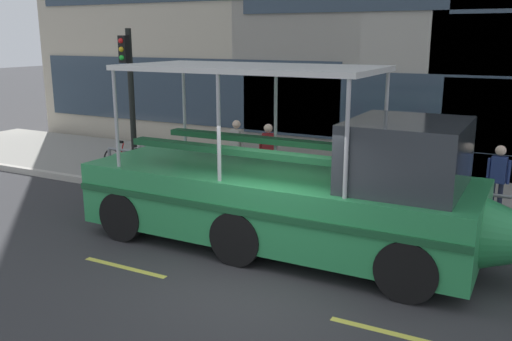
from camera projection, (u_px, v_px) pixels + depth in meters
The scene contains 12 objects.
ground_plane at pixel (266, 276), 9.44m from camera, with size 120.00×120.00×0.00m, color #333335.
sidewalk at pixel (363, 192), 14.22m from camera, with size 32.00×4.80×0.18m, color gray.
curb_edge at pixel (330, 220), 12.09m from camera, with size 32.00×0.18×0.18m, color #B2ADA3.
lane_centreline at pixel (242, 296), 8.71m from camera, with size 25.80×0.12×0.01m.
curb_guardrail at pixel (319, 185), 12.41m from camera, with size 12.50×0.09×0.86m.
traffic_light_pole at pixel (130, 88), 15.07m from camera, with size 0.24×0.46×4.05m.
leaned_bicycle at pixel (127, 162), 15.59m from camera, with size 1.74×0.46×0.96m.
duck_tour_boat at pixel (302, 193), 10.37m from camera, with size 9.44×2.67×3.49m.
pedestrian_near_bow at pixel (498, 175), 11.65m from camera, with size 0.47×0.22×1.61m.
pedestrian_mid_left at pixel (360, 157), 13.27m from camera, with size 0.42×0.31×1.65m.
pedestrian_mid_right at pixel (268, 149), 14.24m from camera, with size 0.45×0.27×1.65m.
pedestrian_near_stern at pixel (237, 144), 14.96m from camera, with size 0.47×0.23×1.64m.
Camera 1 is at (3.93, -7.80, 4.01)m, focal length 38.54 mm.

